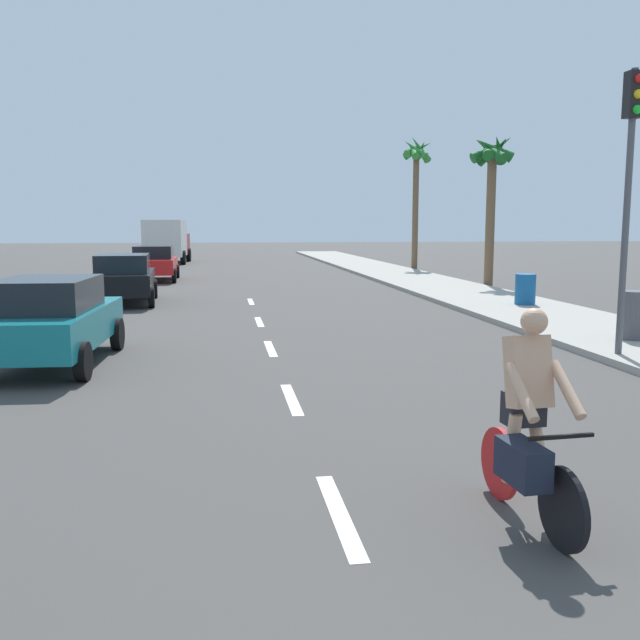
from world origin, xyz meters
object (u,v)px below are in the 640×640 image
parked_car_black (124,277)px  palm_tree_distant (416,167)px  cyclist (527,428)px  palm_tree_far (492,167)px  trash_bin_near (633,315)px  parked_car_teal (50,319)px  delivery_truck (167,240)px  parked_car_red (154,262)px  trash_bin_far (525,289)px  traffic_signal (630,161)px

parked_car_black → palm_tree_distant: palm_tree_distant is taller
cyclist → palm_tree_far: 23.14m
palm_tree_far → trash_bin_near: size_ratio=6.13×
parked_car_teal → delivery_truck: 33.61m
parked_car_red → palm_tree_distant: 15.71m
parked_car_black → delivery_truck: bearing=87.6°
parked_car_black → palm_tree_distant: size_ratio=0.59×
cyclist → parked_car_teal: size_ratio=0.43×
parked_car_red → palm_tree_far: 15.14m
palm_tree_far → trash_bin_far: palm_tree_far is taller
parked_car_teal → parked_car_black: size_ratio=0.97×
cyclist → parked_car_black: (-5.52, 17.41, 0.01)m
parked_car_black → trash_bin_far: 12.48m
cyclist → palm_tree_far: (8.25, 21.25, 3.94)m
parked_car_teal → parked_car_red: 19.08m
parked_car_red → trash_bin_near: bearing=-59.4°
trash_bin_near → trash_bin_far: size_ratio=1.10×
trash_bin_far → palm_tree_distant: bearing=84.2°
delivery_truck → cyclist: bearing=-79.3°
cyclist → traffic_signal: 8.40m
parked_car_teal → delivery_truck: delivery_truck is taller
cyclist → palm_tree_distant: bearing=-108.3°
parked_car_teal → trash_bin_far: parked_car_teal is taller
parked_car_black → parked_car_teal: bearing=-93.1°
cyclist → parked_car_red: cyclist is taller
parked_car_red → delivery_truck: size_ratio=0.70×
palm_tree_distant → trash_bin_near: bearing=-95.6°
trash_bin_near → parked_car_teal: bearing=-178.1°
trash_bin_near → trash_bin_far: (0.54, 6.27, -0.05)m
palm_tree_far → palm_tree_distant: palm_tree_distant is taller
palm_tree_far → parked_car_black: bearing=-164.4°
traffic_signal → cyclist: bearing=-126.9°
parked_car_black → palm_tree_distant: 20.99m
parked_car_red → palm_tree_far: bearing=-21.9°
parked_car_black → delivery_truck: size_ratio=0.69×
delivery_truck → trash_bin_near: delivery_truck is taller
palm_tree_far → trash_bin_near: bearing=-99.6°
parked_car_teal → parked_car_black: same height
delivery_truck → parked_car_black: bearing=-86.6°
parked_car_teal → parked_car_red: size_ratio=0.95×
delivery_truck → trash_bin_far: bearing=-62.7°
palm_tree_distant → parked_car_red: bearing=-157.0°
parked_car_teal → palm_tree_far: (13.74, 13.79, 3.93)m
trash_bin_far → delivery_truck: bearing=114.7°
parked_car_teal → parked_car_red: bearing=92.6°
parked_car_teal → palm_tree_far: bearing=48.0°
traffic_signal → trash_bin_near: (1.22, 1.51, -2.97)m
parked_car_teal → trash_bin_near: bearing=4.8°
palm_tree_far → trash_bin_far: (-1.73, -7.13, -4.17)m
cyclist → trash_bin_near: (5.97, 7.85, -0.19)m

